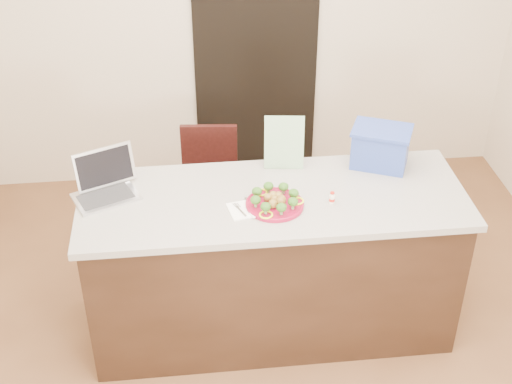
{
  "coord_description": "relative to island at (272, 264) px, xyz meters",
  "views": [
    {
      "loc": [
        -0.44,
        -2.84,
        3.03
      ],
      "look_at": [
        -0.1,
        0.2,
        0.99
      ],
      "focal_mm": 50.0,
      "sensor_mm": 36.0,
      "label": 1
    }
  ],
  "objects": [
    {
      "name": "ground",
      "position": [
        0.0,
        -0.25,
        -0.46
      ],
      "size": [
        4.0,
        4.0,
        0.0
      ],
      "primitive_type": "plane",
      "color": "brown",
      "rests_on": "ground"
    },
    {
      "name": "room_shell",
      "position": [
        0.0,
        -0.25,
        1.16
      ],
      "size": [
        4.0,
        4.0,
        4.0
      ],
      "color": "white",
      "rests_on": "ground"
    },
    {
      "name": "doorway",
      "position": [
        0.1,
        1.73,
        0.54
      ],
      "size": [
        0.9,
        0.02,
        2.0
      ],
      "primitive_type": "cube",
      "color": "black",
      "rests_on": "ground"
    },
    {
      "name": "island",
      "position": [
        0.0,
        0.0,
        0.0
      ],
      "size": [
        2.06,
        0.76,
        0.92
      ],
      "color": "black",
      "rests_on": "ground"
    },
    {
      "name": "plate",
      "position": [
        -0.01,
        -0.09,
        0.47
      ],
      "size": [
        0.3,
        0.3,
        0.02
      ],
      "rotation": [
        0.0,
        0.0,
        -0.21
      ],
      "color": "maroon",
      "rests_on": "island"
    },
    {
      "name": "meatballs",
      "position": [
        0.0,
        -0.09,
        0.5
      ],
      "size": [
        0.12,
        0.12,
        0.04
      ],
      "color": "olive",
      "rests_on": "plate"
    },
    {
      "name": "broccoli",
      "position": [
        -0.01,
        -0.09,
        0.52
      ],
      "size": [
        0.26,
        0.26,
        0.04
      ],
      "color": "#214B14",
      "rests_on": "plate"
    },
    {
      "name": "pepper_rings",
      "position": [
        -0.01,
        -0.09,
        0.48
      ],
      "size": [
        0.25,
        0.28,
        0.01
      ],
      "color": "#E8F419",
      "rests_on": "plate"
    },
    {
      "name": "napkin",
      "position": [
        -0.16,
        -0.11,
        0.46
      ],
      "size": [
        0.19,
        0.19,
        0.01
      ],
      "primitive_type": "cube",
      "rotation": [
        0.0,
        0.0,
        0.2
      ],
      "color": "white",
      "rests_on": "island"
    },
    {
      "name": "fork",
      "position": [
        -0.18,
        -0.1,
        0.47
      ],
      "size": [
        0.05,
        0.13,
        0.0
      ],
      "rotation": [
        0.0,
        0.0,
        0.41
      ],
      "color": "#B3B3B7",
      "rests_on": "napkin"
    },
    {
      "name": "knife",
      "position": [
        -0.13,
        -0.12,
        0.47
      ],
      "size": [
        0.05,
        0.19,
        0.01
      ],
      "rotation": [
        0.0,
        0.0,
        0.29
      ],
      "color": "white",
      "rests_on": "napkin"
    },
    {
      "name": "yogurt_bottle",
      "position": [
        0.3,
        -0.09,
        0.48
      ],
      "size": [
        0.03,
        0.03,
        0.07
      ],
      "rotation": [
        0.0,
        0.0,
        0.19
      ],
      "color": "silver",
      "rests_on": "island"
    },
    {
      "name": "laptop",
      "position": [
        -0.88,
        0.14,
        0.52
      ],
      "size": [
        0.39,
        0.37,
        0.23
      ],
      "rotation": [
        0.0,
        0.0,
        0.41
      ],
      "color": "#BABBBF",
      "rests_on": "island"
    },
    {
      "name": "leaflet",
      "position": [
        0.1,
        0.29,
        0.61
      ],
      "size": [
        0.22,
        0.08,
        0.31
      ],
      "primitive_type": "cube",
      "rotation": [
        -0.14,
        0.0,
        -0.13
      ],
      "color": "silver",
      "rests_on": "island"
    },
    {
      "name": "blue_box",
      "position": [
        0.64,
        0.26,
        0.57
      ],
      "size": [
        0.39,
        0.34,
        0.23
      ],
      "rotation": [
        0.0,
        0.0,
        -0.41
      ],
      "color": "#293F95",
      "rests_on": "island"
    },
    {
      "name": "chair",
      "position": [
        -0.29,
        0.89,
        0.01
      ],
      "size": [
        0.41,
        0.41,
        0.84
      ],
      "rotation": [
        0.0,
        0.0,
        -0.1
      ],
      "color": "black",
      "rests_on": "ground"
    }
  ]
}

